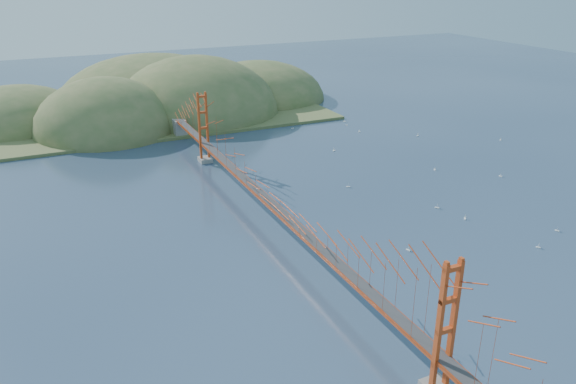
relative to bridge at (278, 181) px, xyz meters
name	(u,v)px	position (x,y,z in m)	size (l,w,h in m)	color
ground	(279,235)	(0.00, -0.18, -7.01)	(320.00, 320.00, 0.00)	#2C3E58
bridge	(278,181)	(0.00, 0.00, 0.00)	(2.20, 94.40, 12.00)	gray
far_headlands	(164,110)	(2.21, 68.33, -7.01)	(84.00, 58.00, 25.00)	olive
sailboat_4	(435,169)	(32.15, 10.33, -6.87)	(0.47, 0.54, 0.62)	white
sailboat_14	(465,218)	(23.68, -6.31, -6.86)	(0.65, 0.65, 0.68)	white
sailboat_7	(347,125)	(32.87, 39.25, -6.87)	(0.58, 0.58, 0.62)	white
sailboat_8	(418,135)	(41.35, 26.97, -6.85)	(0.63, 0.62, 0.71)	white
sailboat_17	(359,131)	(32.64, 34.04, -6.87)	(0.53, 0.46, 0.60)	white
sailboat_9	(501,140)	(53.70, 18.17, -6.87)	(0.53, 0.53, 0.57)	white
sailboat_5	(557,230)	(31.62, -13.87, -6.86)	(0.59, 0.59, 0.65)	white
sailboat_6	(538,247)	(26.02, -16.09, -6.86)	(0.60, 0.60, 0.63)	white
sailboat_12	(293,128)	(21.88, 41.82, -6.87)	(0.57, 0.57, 0.62)	white
sailboat_16	(437,207)	(22.70, -1.95, -6.85)	(0.70, 0.70, 0.73)	white
sailboat_1	(348,186)	(15.72, 9.77, -6.86)	(0.63, 0.63, 0.68)	white
sailboat_3	(334,150)	(22.22, 25.62, -6.85)	(0.67, 0.67, 0.73)	white
sailboat_0	(408,249)	(11.88, -10.23, -6.86)	(0.57, 0.60, 0.68)	white
sailboat_extra_0	(501,176)	(39.49, 3.62, -6.86)	(0.51, 0.56, 0.63)	white
sailboat_extra_1	(345,121)	(33.89, 41.82, -6.85)	(0.67, 0.67, 0.73)	white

